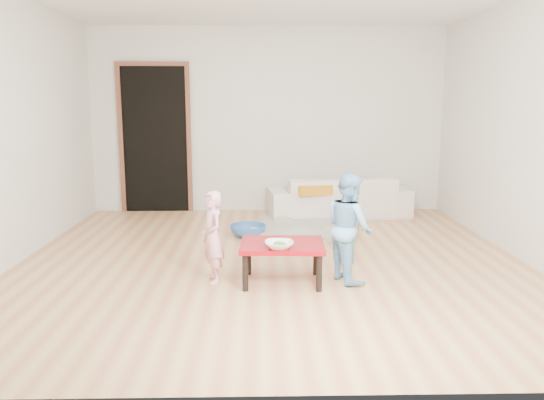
{
  "coord_description": "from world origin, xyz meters",
  "views": [
    {
      "loc": [
        -0.11,
        -5.11,
        1.57
      ],
      "look_at": [
        0.0,
        -0.2,
        0.65
      ],
      "focal_mm": 35.0,
      "sensor_mm": 36.0,
      "label": 1
    }
  ],
  "objects_px": {
    "bowl": "(279,245)",
    "basin": "(248,230)",
    "child_pink": "(212,237)",
    "child_blue": "(349,227)",
    "sofa": "(338,196)",
    "red_table": "(282,263)"
  },
  "relations": [
    {
      "from": "bowl",
      "to": "basin",
      "type": "xyz_separation_m",
      "value": [
        -0.3,
        1.82,
        -0.32
      ]
    },
    {
      "from": "child_pink",
      "to": "child_blue",
      "type": "bearing_deg",
      "value": 67.51
    },
    {
      "from": "sofa",
      "to": "child_blue",
      "type": "bearing_deg",
      "value": 76.98
    },
    {
      "from": "red_table",
      "to": "bowl",
      "type": "relative_size",
      "value": 2.99
    },
    {
      "from": "child_blue",
      "to": "bowl",
      "type": "bearing_deg",
      "value": 90.84
    },
    {
      "from": "red_table",
      "to": "child_pink",
      "type": "xyz_separation_m",
      "value": [
        -0.61,
        0.03,
        0.23
      ]
    },
    {
      "from": "child_pink",
      "to": "basin",
      "type": "xyz_separation_m",
      "value": [
        0.27,
        1.61,
        -0.34
      ]
    },
    {
      "from": "child_pink",
      "to": "basin",
      "type": "distance_m",
      "value": 1.67
    },
    {
      "from": "child_pink",
      "to": "child_blue",
      "type": "relative_size",
      "value": 0.84
    },
    {
      "from": "sofa",
      "to": "bowl",
      "type": "relative_size",
      "value": 7.96
    },
    {
      "from": "child_pink",
      "to": "sofa",
      "type": "bearing_deg",
      "value": 127.2
    },
    {
      "from": "child_pink",
      "to": "bowl",
      "type": "bearing_deg",
      "value": 46.7
    },
    {
      "from": "child_blue",
      "to": "red_table",
      "type": "bearing_deg",
      "value": 76.23
    },
    {
      "from": "child_blue",
      "to": "basin",
      "type": "xyz_separation_m",
      "value": [
        -0.93,
        1.59,
        -0.42
      ]
    },
    {
      "from": "bowl",
      "to": "child_blue",
      "type": "distance_m",
      "value": 0.67
    },
    {
      "from": "child_blue",
      "to": "child_pink",
      "type": "bearing_deg",
      "value": 71.79
    },
    {
      "from": "red_table",
      "to": "basin",
      "type": "xyz_separation_m",
      "value": [
        -0.34,
        1.64,
        -0.11
      ]
    },
    {
      "from": "basin",
      "to": "child_pink",
      "type": "bearing_deg",
      "value": -99.53
    },
    {
      "from": "sofa",
      "to": "bowl",
      "type": "xyz_separation_m",
      "value": [
        -0.92,
        -2.89,
        0.11
      ]
    },
    {
      "from": "sofa",
      "to": "child_pink",
      "type": "xyz_separation_m",
      "value": [
        -1.49,
        -2.69,
        0.13
      ]
    },
    {
      "from": "sofa",
      "to": "child_pink",
      "type": "relative_size",
      "value": 2.36
    },
    {
      "from": "bowl",
      "to": "child_blue",
      "type": "xyz_separation_m",
      "value": [
        0.62,
        0.23,
        0.09
      ]
    }
  ]
}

